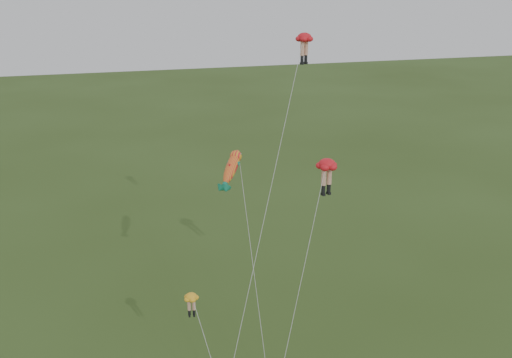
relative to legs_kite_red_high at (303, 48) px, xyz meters
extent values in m
ellipsoid|color=red|center=(0.21, 0.23, 0.72)|extent=(1.72, 1.72, 0.64)
cylinder|color=#E09F84|center=(0.04, 0.14, -0.04)|extent=(0.29, 0.29, 0.98)
cylinder|color=black|center=(0.04, 0.14, -0.77)|extent=(0.22, 0.22, 0.49)
cube|color=black|center=(0.04, 0.14, -1.09)|extent=(0.27, 0.33, 0.14)
cylinder|color=#E09F84|center=(0.39, 0.32, -0.04)|extent=(0.29, 0.29, 0.98)
cylinder|color=black|center=(0.39, 0.32, -0.77)|extent=(0.22, 0.22, 0.49)
cube|color=black|center=(0.39, 0.32, -1.09)|extent=(0.27, 0.33, 0.14)
cylinder|color=silver|center=(-4.08, -4.45, -10.46)|extent=(8.63, 9.40, 23.01)
ellipsoid|color=red|center=(1.32, -2.10, -7.99)|extent=(1.95, 1.95, 0.81)
cylinder|color=#E09F84|center=(1.08, -2.15, -8.95)|extent=(0.36, 0.36, 1.24)
cylinder|color=black|center=(1.08, -2.15, -9.88)|extent=(0.28, 0.28, 0.62)
cube|color=black|center=(1.08, -2.15, -10.28)|extent=(0.28, 0.40, 0.18)
cylinder|color=#E09F84|center=(1.56, -2.04, -8.95)|extent=(0.36, 0.36, 1.24)
cylinder|color=black|center=(1.56, -2.04, -9.88)|extent=(0.28, 0.28, 0.62)
cube|color=black|center=(1.56, -2.04, -10.28)|extent=(0.28, 0.40, 0.18)
cylinder|color=silver|center=(-1.75, -5.65, -14.78)|extent=(6.17, 7.14, 14.38)
ellipsoid|color=yellow|center=(-9.52, -5.96, -14.85)|extent=(1.13, 1.13, 0.50)
cylinder|color=#E09F84|center=(-9.67, -5.94, -15.44)|extent=(0.22, 0.22, 0.76)
cylinder|color=black|center=(-9.67, -5.94, -16.02)|extent=(0.17, 0.17, 0.38)
cube|color=black|center=(-9.67, -5.94, -16.26)|extent=(0.15, 0.24, 0.11)
cylinder|color=#E09F84|center=(-9.37, -5.98, -15.44)|extent=(0.22, 0.22, 0.76)
cylinder|color=black|center=(-9.37, -5.98, -16.02)|extent=(0.17, 0.17, 0.38)
cube|color=black|center=(-9.37, -5.98, -16.26)|extent=(0.15, 0.24, 0.11)
ellipsoid|color=orange|center=(-5.46, -0.97, -7.94)|extent=(2.49, 2.90, 2.49)
sphere|color=orange|center=(-5.46, -0.97, -7.94)|extent=(1.47, 1.55, 1.26)
cone|color=#127554|center=(-5.46, -0.97, -7.94)|extent=(1.25, 1.34, 1.22)
cone|color=#127554|center=(-5.46, -0.97, -7.94)|extent=(1.25, 1.34, 1.22)
cone|color=#127554|center=(-5.46, -0.97, -7.94)|extent=(0.71, 0.76, 0.68)
cone|color=#127554|center=(-5.46, -0.97, -7.94)|extent=(0.71, 0.76, 0.68)
cone|color=red|center=(-5.46, -0.97, -7.94)|extent=(0.74, 0.78, 0.66)
cylinder|color=silver|center=(-5.06, -4.23, -14.95)|extent=(0.84, 6.55, 14.03)
camera|label=1|loc=(-14.52, -38.10, 4.49)|focal=40.00mm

